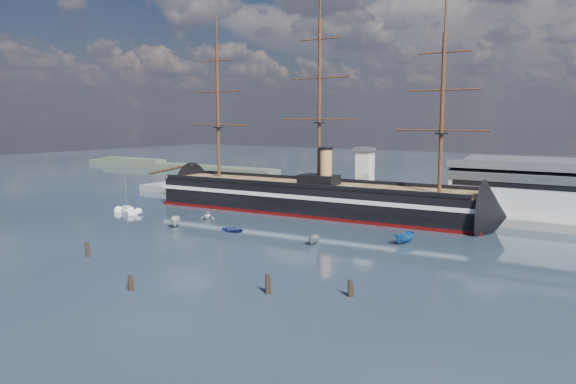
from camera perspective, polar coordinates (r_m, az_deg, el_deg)
The scene contains 15 objects.
ground at distance 129.00m, azimuth 0.17°, elevation -3.63°, with size 600.00×600.00×0.00m, color #1A252E.
quay at distance 155.83m, azimuth 10.55°, elevation -1.82°, with size 180.00×18.00×2.00m, color slate.
quay_tower at distance 154.68m, azimuth 7.81°, elevation 1.82°, with size 5.00×5.00×15.00m.
shoreline at distance 290.50m, azimuth -12.69°, elevation 2.71°, with size 120.00×10.00×4.00m.
warship at distance 149.04m, azimuth 1.91°, elevation -0.55°, with size 113.28×20.89×53.94m.
sailboat at distance 154.30m, azimuth -15.94°, elevation -1.77°, with size 8.03×5.26×12.44m.
motorboat_a at distance 132.63m, azimuth -11.35°, elevation -3.47°, with size 7.09×2.60×2.84m, color beige.
motorboat_b at distance 124.74m, azimuth -5.58°, elevation -4.05°, with size 3.31×1.32×1.55m, color navy.
motorboat_c at distance 112.53m, azimuth 2.67°, elevation -5.30°, with size 5.40×1.98×2.16m, color gray.
motorboat_d at distance 140.82m, azimuth -8.16°, elevation -2.76°, with size 6.19×2.68×2.27m, color silver.
motorboat_f at distance 115.14m, azimuth 11.73°, elevation -5.16°, with size 6.90×2.53×2.76m, color #184E89.
piling_near_left at distance 108.54m, azimuth -19.72°, elevation -6.23°, with size 0.64×0.64×3.51m, color black.
piling_near_mid at distance 86.10m, azimuth -15.70°, elevation -9.63°, with size 0.64×0.64×3.01m, color black.
piling_near_right at distance 81.67m, azimuth -2.10°, elevation -10.29°, with size 0.64×0.64×3.58m, color black.
piling_far_right at distance 80.87m, azimuth 6.29°, elevation -10.51°, with size 0.64×0.64×3.11m, color black.
Camera 1 is at (69.23, -65.95, 25.01)m, focal length 35.00 mm.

